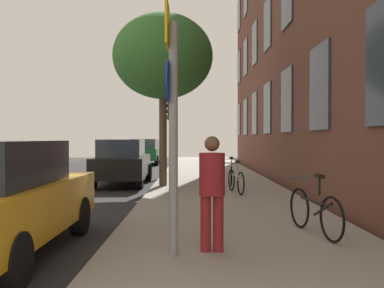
# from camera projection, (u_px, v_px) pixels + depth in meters

# --- Properties ---
(ground_plane) EXTENTS (41.80, 41.80, 0.00)m
(ground_plane) POSITION_uv_depth(u_px,v_px,m) (122.00, 182.00, 16.24)
(ground_plane) COLOR #332D28
(road_asphalt) EXTENTS (7.00, 38.00, 0.01)m
(road_asphalt) POSITION_uv_depth(u_px,v_px,m) (68.00, 182.00, 16.25)
(road_asphalt) COLOR #232326
(road_asphalt) RESTS_ON ground
(sidewalk) EXTENTS (4.20, 38.00, 0.12)m
(sidewalk) POSITION_uv_depth(u_px,v_px,m) (214.00, 180.00, 16.24)
(sidewalk) COLOR gray
(sidewalk) RESTS_ON ground
(sign_post) EXTENTS (0.16, 0.60, 3.35)m
(sign_post) POSITION_uv_depth(u_px,v_px,m) (172.00, 111.00, 5.60)
(sign_post) COLOR gray
(sign_post) RESTS_ON sidewalk
(traffic_light) EXTENTS (0.43, 0.24, 3.23)m
(traffic_light) POSITION_uv_depth(u_px,v_px,m) (172.00, 124.00, 19.27)
(traffic_light) COLOR black
(traffic_light) RESTS_ON sidewalk
(tree_near) EXTENTS (3.26, 3.26, 5.61)m
(tree_near) POSITION_uv_depth(u_px,v_px,m) (164.00, 57.00, 13.81)
(tree_near) COLOR brown
(tree_near) RESTS_ON sidewalk
(bicycle_0) EXTENTS (0.51, 1.73, 0.98)m
(bicycle_0) POSITION_uv_depth(u_px,v_px,m) (316.00, 211.00, 6.77)
(bicycle_0) COLOR black
(bicycle_0) RESTS_ON sidewalk
(bicycle_1) EXTENTS (0.45, 1.60, 0.93)m
(bicycle_1) POSITION_uv_depth(u_px,v_px,m) (237.00, 180.00, 11.99)
(bicycle_1) COLOR black
(bicycle_1) RESTS_ON sidewalk
(bicycle_2) EXTENTS (0.42, 1.72, 0.93)m
(bicycle_2) POSITION_uv_depth(u_px,v_px,m) (232.00, 173.00, 14.27)
(bicycle_2) COLOR black
(bicycle_2) RESTS_ON sidewalk
(pedestrian_0) EXTENTS (0.49, 0.49, 1.58)m
(pedestrian_0) POSITION_uv_depth(u_px,v_px,m) (213.00, 186.00, 5.77)
(pedestrian_0) COLOR maroon
(pedestrian_0) RESTS_ON sidewalk
(car_1) EXTENTS (1.89, 4.50, 1.62)m
(car_1) POSITION_uv_depth(u_px,v_px,m) (124.00, 161.00, 15.20)
(car_1) COLOR black
(car_1) RESTS_ON road_asphalt
(car_2) EXTENTS (1.91, 4.27, 1.62)m
(car_2) POSITION_uv_depth(u_px,v_px,m) (146.00, 151.00, 27.01)
(car_2) COLOR #19662D
(car_2) RESTS_ON road_asphalt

